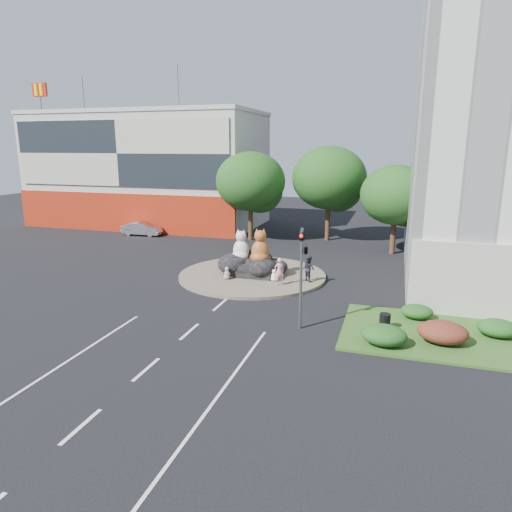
% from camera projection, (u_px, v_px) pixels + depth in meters
% --- Properties ---
extents(ground, '(120.00, 120.00, 0.00)m').
position_uv_depth(ground, '(189.00, 332.00, 21.97)').
color(ground, black).
rests_on(ground, ground).
extents(roundabout_island, '(10.00, 10.00, 0.20)m').
position_uv_depth(roundabout_island, '(252.00, 275.00, 31.23)').
color(roundabout_island, brown).
rests_on(roundabout_island, ground).
extents(rock_plinth, '(3.20, 2.60, 0.90)m').
position_uv_depth(rock_plinth, '(252.00, 267.00, 31.11)').
color(rock_plinth, black).
rests_on(rock_plinth, roundabout_island).
extents(shophouse_block, '(25.20, 12.30, 17.40)m').
position_uv_depth(shophouse_block, '(149.00, 169.00, 51.62)').
color(shophouse_block, '#B8B4A6').
rests_on(shophouse_block, ground).
extents(grass_verge, '(10.00, 6.00, 0.12)m').
position_uv_depth(grass_verge, '(451.00, 336.00, 21.29)').
color(grass_verge, '#2F551C').
rests_on(grass_verge, ground).
extents(tree_left, '(6.46, 6.46, 8.27)m').
position_uv_depth(tree_left, '(251.00, 184.00, 42.36)').
color(tree_left, '#382314').
rests_on(tree_left, ground).
extents(tree_mid, '(6.84, 6.84, 8.76)m').
position_uv_depth(tree_mid, '(330.00, 181.00, 42.12)').
color(tree_mid, '#382314').
rests_on(tree_mid, ground).
extents(tree_right, '(5.70, 5.70, 7.30)m').
position_uv_depth(tree_right, '(397.00, 198.00, 36.90)').
color(tree_right, '#382314').
rests_on(tree_right, ground).
extents(hedge_near_green, '(2.00, 1.60, 0.90)m').
position_uv_depth(hedge_near_green, '(384.00, 335.00, 20.18)').
color(hedge_near_green, '#143E13').
rests_on(hedge_near_green, grass_verge).
extents(hedge_red, '(2.20, 1.76, 0.99)m').
position_uv_depth(hedge_red, '(443.00, 332.00, 20.37)').
color(hedge_red, '#4D1416').
rests_on(hedge_red, grass_verge).
extents(hedge_mid_green, '(1.80, 1.44, 0.81)m').
position_uv_depth(hedge_mid_green, '(498.00, 328.00, 21.07)').
color(hedge_mid_green, '#143E13').
rests_on(hedge_mid_green, grass_verge).
extents(hedge_back_green, '(1.60, 1.28, 0.72)m').
position_uv_depth(hedge_back_green, '(417.00, 312.00, 23.29)').
color(hedge_back_green, '#143E13').
rests_on(hedge_back_green, grass_verge).
extents(traffic_light, '(0.44, 1.24, 5.00)m').
position_uv_depth(traffic_light, '(303.00, 257.00, 21.51)').
color(traffic_light, '#595B60').
rests_on(traffic_light, ground).
extents(street_lamp, '(2.34, 0.22, 8.06)m').
position_uv_depth(street_lamp, '(467.00, 225.00, 24.64)').
color(street_lamp, '#595B60').
rests_on(street_lamp, ground).
extents(cat_white, '(1.39, 1.24, 2.14)m').
position_uv_depth(cat_white, '(241.00, 245.00, 30.95)').
color(cat_white, silver).
rests_on(cat_white, rock_plinth).
extents(cat_tabby, '(1.57, 1.42, 2.32)m').
position_uv_depth(cat_tabby, '(260.00, 246.00, 30.34)').
color(cat_tabby, '#C07528').
rests_on(cat_tabby, rock_plinth).
extents(kitten_calico, '(0.68, 0.67, 0.86)m').
position_uv_depth(kitten_calico, '(227.00, 273.00, 29.91)').
color(kitten_calico, silver).
rests_on(kitten_calico, roundabout_island).
extents(kitten_white, '(0.64, 0.64, 0.81)m').
position_uv_depth(kitten_white, '(274.00, 275.00, 29.49)').
color(kitten_white, white).
rests_on(kitten_white, roundabout_island).
extents(pedestrian_pink, '(0.76, 0.70, 1.75)m').
position_uv_depth(pedestrian_pink, '(279.00, 271.00, 28.53)').
color(pedestrian_pink, pink).
rests_on(pedestrian_pink, roundabout_island).
extents(pedestrian_dark, '(1.02, 1.01, 1.66)m').
position_uv_depth(pedestrian_dark, '(309.00, 269.00, 29.37)').
color(pedestrian_dark, black).
rests_on(pedestrian_dark, roundabout_island).
extents(parked_car, '(4.13, 1.64, 1.34)m').
position_uv_depth(parked_car, '(142.00, 229.00, 45.54)').
color(parked_car, '#A9ABB1').
rests_on(parked_car, ground).
extents(litter_bin, '(0.62, 0.62, 0.76)m').
position_uv_depth(litter_bin, '(385.00, 321.00, 21.96)').
color(litter_bin, black).
rests_on(litter_bin, grass_verge).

